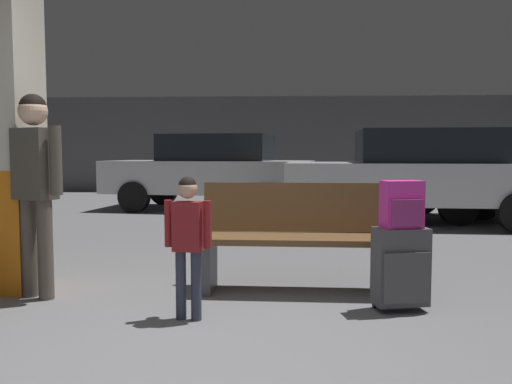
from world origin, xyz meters
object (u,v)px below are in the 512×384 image
object	(u,v)px
structural_pillar	(0,128)
parked_car_near	(418,174)
backpack_bright	(402,205)
parked_car_far	(212,170)
bench	(296,237)
suitcase	(401,267)
parked_car_side	(510,172)
child	(188,232)
adult	(35,173)

from	to	relation	value
structural_pillar	parked_car_near	world-z (taller)	structural_pillar
backpack_bright	parked_car_far	xyz separation A→B (m)	(-2.24, 6.76, 0.03)
bench	suitcase	xyz separation A→B (m)	(0.74, -0.54, -0.12)
backpack_bright	parked_car_side	world-z (taller)	parked_car_side
structural_pillar	parked_car_far	distance (m)	6.36
bench	suitcase	distance (m)	0.92
backpack_bright	child	distance (m)	1.53
suitcase	parked_car_near	distance (m)	4.90
backpack_bright	suitcase	bearing A→B (deg)	115.14
bench	child	world-z (taller)	child
bench	adult	distance (m)	2.14
adult	bench	bearing A→B (deg)	9.14
parked_car_far	parked_car_near	world-z (taller)	same
backpack_bright	parked_car_near	world-z (taller)	parked_car_near
backpack_bright	adult	size ratio (longest dim) A/B	0.21
backpack_bright	parked_car_near	size ratio (longest dim) A/B	0.08
bench	parked_car_far	world-z (taller)	parked_car_far
bench	child	distance (m)	1.13
structural_pillar	parked_car_side	bearing A→B (deg)	38.51
parked_car_far	adult	bearing A→B (deg)	-94.69
backpack_bright	parked_car_side	bearing A→B (deg)	60.49
child	parked_car_far	xyz separation A→B (m)	(-0.74, 7.03, 0.20)
structural_pillar	adult	size ratio (longest dim) A/B	1.70
structural_pillar	parked_car_near	distance (m)	6.19
child	parked_car_far	bearing A→B (deg)	96.05
parked_car_far	backpack_bright	bearing A→B (deg)	-71.64
bench	backpack_bright	bearing A→B (deg)	-36.49
parked_car_near	parked_car_side	bearing A→B (deg)	25.32
parked_car_far	structural_pillar	bearing A→B (deg)	-98.71
structural_pillar	suitcase	xyz separation A→B (m)	(3.20, -0.50, -1.03)
structural_pillar	parked_car_far	size ratio (longest dim) A/B	0.63
parked_car_far	parked_car_side	bearing A→B (deg)	-12.73
child	parked_car_near	world-z (taller)	parked_car_near
adult	parked_car_side	distance (m)	7.96
structural_pillar	backpack_bright	bearing A→B (deg)	-8.85
suitcase	parked_car_far	world-z (taller)	parked_car_far
bench	parked_car_far	xyz separation A→B (m)	(-1.51, 6.21, 0.36)
backpack_bright	child	bearing A→B (deg)	-169.71
backpack_bright	parked_car_side	distance (m)	6.37
parked_car_side	bench	bearing A→B (deg)	-127.78
child	parked_car_side	xyz separation A→B (m)	(4.64, 5.82, 0.20)
child	adult	xyz separation A→B (m)	(-1.28, 0.49, 0.38)
structural_pillar	adult	world-z (taller)	structural_pillar
structural_pillar	bench	world-z (taller)	structural_pillar
parked_car_side	parked_car_near	distance (m)	2.00
structural_pillar	child	distance (m)	2.01
child	adult	bearing A→B (deg)	159.14
suitcase	parked_car_side	bearing A→B (deg)	60.49
structural_pillar	backpack_bright	world-z (taller)	structural_pillar
suitcase	parked_car_far	size ratio (longest dim) A/B	0.14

